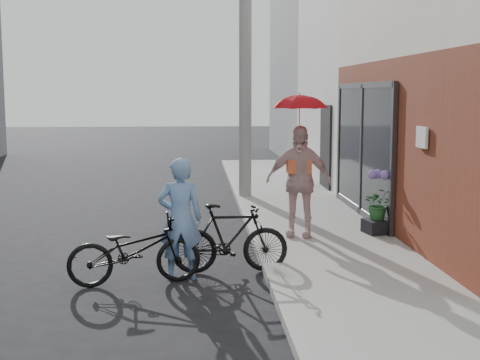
{
  "coord_description": "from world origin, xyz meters",
  "views": [
    {
      "loc": [
        -0.02,
        -8.98,
        2.44
      ],
      "look_at": [
        0.66,
        1.24,
        1.1
      ],
      "focal_mm": 50.0,
      "sensor_mm": 36.0,
      "label": 1
    }
  ],
  "objects": [
    {
      "name": "ground",
      "position": [
        0.0,
        0.0,
        0.0
      ],
      "size": [
        80.0,
        80.0,
        0.0
      ],
      "primitive_type": "plane",
      "color": "black",
      "rests_on": "ground"
    },
    {
      "name": "potted_plant",
      "position": [
        3.0,
        1.74,
        0.62
      ],
      "size": [
        0.48,
        0.42,
        0.54
      ],
      "primitive_type": "imported",
      "color": "#266029",
      "rests_on": "planter"
    },
    {
      "name": "bike_right",
      "position": [
        0.44,
        -0.1,
        0.48
      ],
      "size": [
        1.61,
        0.54,
        0.95
      ],
      "primitive_type": "imported",
      "rotation": [
        0.0,
        0.0,
        1.63
      ],
      "color": "black",
      "rests_on": "ground"
    },
    {
      "name": "planter",
      "position": [
        3.0,
        1.74,
        0.23
      ],
      "size": [
        0.51,
        0.51,
        0.23
      ],
      "primitive_type": "cube",
      "rotation": [
        0.0,
        0.0,
        0.2
      ],
      "color": "black",
      "rests_on": "sidewalk"
    },
    {
      "name": "kimono_woman",
      "position": [
        1.64,
        1.63,
        1.02
      ],
      "size": [
        1.14,
        0.71,
        1.81
      ],
      "primitive_type": "imported",
      "rotation": [
        0.0,
        0.0,
        -0.27
      ],
      "color": "beige",
      "rests_on": "sidewalk"
    },
    {
      "name": "plaster_building",
      "position": [
        7.2,
        9.0,
        3.5
      ],
      "size": [
        8.0,
        6.0,
        7.0
      ],
      "primitive_type": "cube",
      "color": "white",
      "rests_on": "ground"
    },
    {
      "name": "east_building_far",
      "position": [
        7.2,
        16.0,
        3.5
      ],
      "size": [
        8.0,
        8.0,
        7.0
      ],
      "primitive_type": "cube",
      "color": "gray",
      "rests_on": "ground"
    },
    {
      "name": "utility_pole",
      "position": [
        1.1,
        6.0,
        3.5
      ],
      "size": [
        0.28,
        0.28,
        7.0
      ],
      "primitive_type": "cylinder",
      "color": "#9E9E99",
      "rests_on": "ground"
    },
    {
      "name": "curb",
      "position": [
        0.94,
        2.0,
        0.06
      ],
      "size": [
        0.12,
        24.0,
        0.12
      ],
      "primitive_type": "cube",
      "color": "#9E9E99",
      "rests_on": "ground"
    },
    {
      "name": "sidewalk",
      "position": [
        2.1,
        2.0,
        0.06
      ],
      "size": [
        2.2,
        24.0,
        0.12
      ],
      "primitive_type": "cube",
      "color": "gray",
      "rests_on": "ground"
    },
    {
      "name": "officer",
      "position": [
        -0.23,
        -0.37,
        0.81
      ],
      "size": [
        0.6,
        0.4,
        1.61
      ],
      "primitive_type": "imported",
      "rotation": [
        0.0,
        0.0,
        3.17
      ],
      "color": "#729ACC",
      "rests_on": "ground"
    },
    {
      "name": "bike_left",
      "position": [
        -0.81,
        -0.59,
        0.45
      ],
      "size": [
        1.78,
        0.91,
        0.89
      ],
      "primitive_type": "imported",
      "rotation": [
        0.0,
        0.0,
        1.76
      ],
      "color": "black",
      "rests_on": "ground"
    },
    {
      "name": "parasol",
      "position": [
        1.64,
        1.63,
        2.31
      ],
      "size": [
        0.88,
        0.88,
        0.77
      ],
      "primitive_type": "imported",
      "color": "red",
      "rests_on": "kimono_woman"
    }
  ]
}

